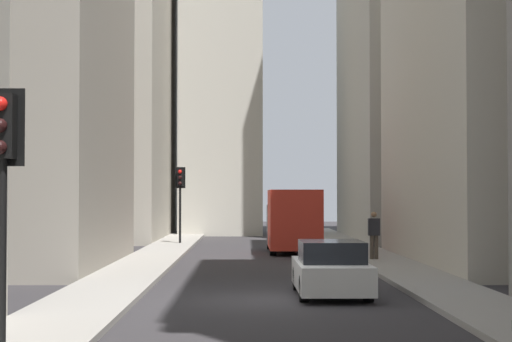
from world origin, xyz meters
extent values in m
plane|color=#302D30|center=(0.00, 0.00, 0.00)|extent=(135.00, 135.00, 0.00)
cube|color=gray|center=(0.00, 4.50, 0.07)|extent=(90.00, 2.20, 0.14)
cube|color=gray|center=(0.00, -4.50, 0.07)|extent=(90.00, 2.20, 0.14)
cube|color=#A8A091|center=(31.78, 10.60, 14.08)|extent=(16.67, 10.00, 28.15)
cube|color=#B7B2A5|center=(37.11, 2.39, 11.43)|extent=(5.48, 5.48, 22.86)
cube|color=red|center=(17.47, -1.40, 1.54)|extent=(4.60, 2.25, 2.60)
cube|color=#38383D|center=(20.67, -1.40, 1.19)|extent=(1.90, 2.25, 1.90)
cube|color=black|center=(20.67, -1.40, 1.79)|extent=(1.92, 2.09, 0.64)
cylinder|color=black|center=(20.67, -2.38, 0.44)|extent=(0.88, 0.28, 0.88)
cylinder|color=black|center=(20.67, -0.41, 0.44)|extent=(0.88, 0.28, 0.88)
cylinder|color=black|center=(16.07, -2.38, 0.44)|extent=(0.88, 0.28, 0.88)
cylinder|color=black|center=(16.07, -0.41, 0.44)|extent=(0.88, 0.28, 0.88)
cube|color=silver|center=(0.86, -1.40, 0.53)|extent=(4.30, 1.78, 0.70)
cube|color=black|center=(0.66, -1.40, 1.15)|extent=(2.10, 1.58, 0.54)
cylinder|color=black|center=(2.21, -2.18, 0.32)|extent=(0.64, 0.22, 0.64)
cylinder|color=black|center=(2.21, -0.62, 0.32)|extent=(0.64, 0.22, 0.64)
cylinder|color=black|center=(-0.49, -2.18, 0.32)|extent=(0.64, 0.22, 0.64)
cylinder|color=black|center=(-0.49, -0.62, 0.32)|extent=(0.64, 0.22, 0.64)
cylinder|color=black|center=(-9.45, 4.18, 1.61)|extent=(0.12, 0.12, 2.93)
cube|color=black|center=(-9.45, 4.18, 3.52)|extent=(0.28, 0.32, 0.90)
cube|color=black|center=(-9.30, 4.18, 3.52)|extent=(0.03, 0.52, 1.10)
sphere|color=red|center=(-9.61, 4.18, 3.82)|extent=(0.20, 0.20, 0.20)
sphere|color=black|center=(-9.61, 4.18, 3.52)|extent=(0.20, 0.20, 0.20)
sphere|color=black|center=(-9.61, 4.18, 3.22)|extent=(0.20, 0.20, 0.20)
cylinder|color=black|center=(23.90, 4.17, 1.61)|extent=(0.12, 0.12, 2.94)
cube|color=black|center=(23.90, 4.17, 3.53)|extent=(0.28, 0.32, 0.90)
cube|color=black|center=(24.06, 4.17, 3.53)|extent=(0.03, 0.52, 1.10)
sphere|color=red|center=(23.74, 4.17, 3.83)|extent=(0.20, 0.20, 0.20)
sphere|color=black|center=(23.74, 4.17, 3.53)|extent=(0.20, 0.20, 0.20)
sphere|color=black|center=(23.74, 4.17, 3.23)|extent=(0.20, 0.20, 0.20)
cylinder|color=#473D33|center=(12.04, -4.26, 0.59)|extent=(0.16, 0.16, 0.91)
cylinder|color=#473D33|center=(12.04, -4.09, 0.59)|extent=(0.16, 0.16, 0.91)
cube|color=#232328|center=(12.04, -4.17, 1.38)|extent=(0.26, 0.44, 0.66)
sphere|color=#936B4C|center=(12.04, -4.17, 1.86)|extent=(0.22, 0.22, 0.22)
camera|label=1|loc=(-21.66, 0.82, 2.55)|focal=61.46mm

